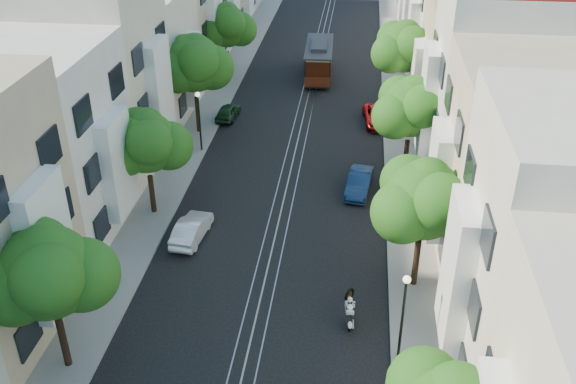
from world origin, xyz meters
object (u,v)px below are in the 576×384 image
(tree_w_c, at_px, (195,65))
(parked_car_e_far, at_px, (378,116))
(parked_car_w_mid, at_px, (192,229))
(lamp_east, at_px, (404,305))
(tree_e_b, at_px, (425,202))
(tree_e_d, at_px, (404,48))
(cable_car, at_px, (319,58))
(sportbike_rider, at_px, (350,309))
(tree_w_d, at_px, (227,27))
(tree_w_a, at_px, (49,274))
(lamp_west, at_px, (199,113))
(tree_w_b, at_px, (147,144))
(parked_car_w_far, at_px, (228,112))
(tree_e_c, at_px, (412,109))
(parked_car_e_mid, at_px, (359,183))

(tree_w_c, xyz_separation_m, parked_car_e_far, (12.74, 3.02, -4.48))
(parked_car_w_mid, bearing_deg, tree_w_c, -72.45)
(lamp_east, bearing_deg, tree_w_c, 122.65)
(tree_e_b, bearing_deg, tree_e_d, 90.00)
(tree_e_d, bearing_deg, cable_car, 135.54)
(sportbike_rider, xyz_separation_m, cable_car, (-3.69, 31.66, 0.89))
(tree_w_d, relative_size, parked_car_e_far, 1.53)
(tree_e_d, distance_m, lamp_east, 27.07)
(tree_w_a, bearing_deg, lamp_west, 87.60)
(tree_e_d, xyz_separation_m, cable_car, (-6.76, 6.63, -3.20))
(tree_w_a, distance_m, tree_w_c, 23.00)
(tree_e_d, xyz_separation_m, tree_w_b, (-14.40, -17.00, -0.47))
(lamp_west, height_order, parked_car_w_far, lamp_west)
(sportbike_rider, relative_size, cable_car, 0.24)
(lamp_west, bearing_deg, lamp_east, -55.01)
(sportbike_rider, relative_size, parked_car_w_far, 0.54)
(tree_w_a, height_order, parked_car_w_mid, tree_w_a)
(sportbike_rider, height_order, parked_car_w_mid, sportbike_rider)
(lamp_east, height_order, parked_car_e_far, lamp_east)
(lamp_west, distance_m, sportbike_rider, 19.29)
(tree_w_c, xyz_separation_m, lamp_west, (0.84, -2.98, -2.22))
(tree_e_c, xyz_separation_m, tree_w_c, (-14.40, 5.00, 0.47))
(parked_car_w_far, bearing_deg, parked_car_w_mid, 99.66)
(tree_w_a, distance_m, tree_w_b, 12.00)
(tree_e_b, xyz_separation_m, parked_car_w_mid, (-11.66, 2.72, -4.13))
(tree_w_d, xyz_separation_m, lamp_east, (13.44, -31.98, -1.75))
(tree_w_c, height_order, lamp_west, tree_w_c)
(sportbike_rider, distance_m, parked_car_w_far, 23.85)
(parked_car_w_far, bearing_deg, lamp_east, 122.04)
(cable_car, relative_size, parked_car_e_mid, 1.97)
(tree_e_c, relative_size, tree_w_b, 1.04)
(cable_car, bearing_deg, tree_w_b, -109.87)
(lamp_west, distance_m, parked_car_w_far, 6.17)
(tree_w_c, relative_size, cable_car, 0.96)
(sportbike_rider, xyz_separation_m, parked_car_w_far, (-9.79, 21.75, -0.23))
(tree_w_b, bearing_deg, lamp_east, -36.58)
(cable_car, height_order, parked_car_e_far, cable_car)
(sportbike_rider, bearing_deg, tree_e_c, 73.87)
(tree_w_d, bearing_deg, tree_e_d, -19.15)
(tree_w_d, bearing_deg, parked_car_w_mid, -83.56)
(tree_e_b, relative_size, parked_car_e_far, 1.57)
(tree_w_a, height_order, tree_w_c, tree_w_c)
(tree_e_c, xyz_separation_m, parked_car_w_far, (-12.86, 7.72, -4.04))
(lamp_east, distance_m, parked_car_w_mid, 13.37)
(tree_e_c, distance_m, parked_car_w_far, 15.53)
(tree_e_c, distance_m, tree_w_a, 23.05)
(tree_w_c, bearing_deg, tree_e_c, -19.15)
(parked_car_e_mid, distance_m, parked_car_w_far, 14.09)
(tree_e_d, relative_size, sportbike_rider, 3.87)
(tree_w_a, xyz_separation_m, parked_car_e_far, (12.74, 26.02, -4.14))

